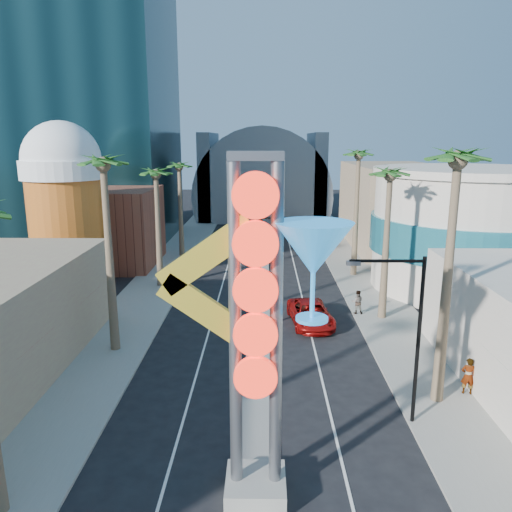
{
  "coord_description": "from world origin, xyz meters",
  "views": [
    {
      "loc": [
        0.26,
        -12.95,
        12.89
      ],
      "look_at": [
        -0.25,
        19.68,
        5.27
      ],
      "focal_mm": 35.0,
      "sensor_mm": 36.0,
      "label": 1
    }
  ],
  "objects": [
    {
      "name": "sidewalk_west",
      "position": [
        -9.5,
        35.0,
        0.07
      ],
      "size": [
        5.0,
        100.0,
        0.15
      ],
      "primitive_type": "cube",
      "color": "gray",
      "rests_on": "ground"
    },
    {
      "name": "sidewalk_east",
      "position": [
        9.5,
        35.0,
        0.07
      ],
      "size": [
        5.0,
        100.0,
        0.15
      ],
      "primitive_type": "cube",
      "color": "gray",
      "rests_on": "ground"
    },
    {
      "name": "median",
      "position": [
        0.0,
        38.0,
        0.07
      ],
      "size": [
        1.6,
        84.0,
        0.15
      ],
      "primitive_type": "cube",
      "color": "gray",
      "rests_on": "ground"
    },
    {
      "name": "hotel_tower",
      "position": [
        -22.0,
        52.0,
        25.0
      ],
      "size": [
        20.0,
        20.0,
        50.0
      ],
      "primitive_type": "cube",
      "color": "black",
      "rests_on": "ground"
    },
    {
      "name": "brick_filler_west",
      "position": [
        -16.0,
        38.0,
        4.0
      ],
      "size": [
        10.0,
        10.0,
        8.0
      ],
      "primitive_type": "cube",
      "color": "brown",
      "rests_on": "ground"
    },
    {
      "name": "filler_east",
      "position": [
        16.0,
        48.0,
        5.0
      ],
      "size": [
        10.0,
        20.0,
        10.0
      ],
      "primitive_type": "cube",
      "color": "#9A7863",
      "rests_on": "ground"
    },
    {
      "name": "beer_mug",
      "position": [
        -17.0,
        30.0,
        7.84
      ],
      "size": [
        7.0,
        7.0,
        14.5
      ],
      "color": "#B85D18",
      "rests_on": "ground"
    },
    {
      "name": "turquoise_building",
      "position": [
        18.0,
        30.0,
        5.25
      ],
      "size": [
        16.6,
        16.6,
        10.6
      ],
      "color": "beige",
      "rests_on": "ground"
    },
    {
      "name": "canopy",
      "position": [
        0.0,
        72.0,
        4.31
      ],
      "size": [
        22.0,
        16.0,
        22.0
      ],
      "color": "slate",
      "rests_on": "ground"
    },
    {
      "name": "neon_sign",
      "position": [
        0.82,
        2.96,
        7.31
      ],
      "size": [
        6.53,
        2.6,
        12.55
      ],
      "color": "gray",
      "rests_on": "ground"
    },
    {
      "name": "streetlight_0",
      "position": [
        0.55,
        20.0,
        4.88
      ],
      "size": [
        3.79,
        0.25,
        8.0
      ],
      "color": "black",
      "rests_on": "ground"
    },
    {
      "name": "streetlight_1",
      "position": [
        -0.55,
        44.0,
        4.88
      ],
      "size": [
        3.79,
        0.25,
        8.0
      ],
      "color": "black",
      "rests_on": "ground"
    },
    {
      "name": "streetlight_2",
      "position": [
        6.72,
        8.0,
        4.83
      ],
      "size": [
        3.45,
        0.25,
        8.0
      ],
      "color": "black",
      "rests_on": "ground"
    },
    {
      "name": "palm_1",
      "position": [
        -9.0,
        16.0,
        10.82
      ],
      "size": [
        2.4,
        2.4,
        12.7
      ],
      "color": "brown",
      "rests_on": "ground"
    },
    {
      "name": "palm_2",
      "position": [
        -9.0,
        30.0,
        9.48
      ],
      "size": [
        2.4,
        2.4,
        11.2
      ],
      "color": "brown",
      "rests_on": "ground"
    },
    {
      "name": "palm_3",
      "position": [
        -9.0,
        42.0,
        9.48
      ],
      "size": [
        2.4,
        2.4,
        11.2
      ],
      "color": "brown",
      "rests_on": "ground"
    },
    {
      "name": "palm_5",
      "position": [
        9.0,
        10.0,
        11.27
      ],
      "size": [
        2.4,
        2.4,
        13.2
      ],
      "color": "brown",
      "rests_on": "ground"
    },
    {
      "name": "palm_6",
      "position": [
        9.0,
        22.0,
        9.93
      ],
      "size": [
        2.4,
        2.4,
        11.7
      ],
      "color": "brown",
      "rests_on": "ground"
    },
    {
      "name": "palm_7",
      "position": [
        9.0,
        34.0,
        10.82
      ],
      "size": [
        2.4,
        2.4,
        12.7
      ],
      "color": "brown",
      "rests_on": "ground"
    },
    {
      "name": "red_pickup",
      "position": [
        3.63,
        20.76,
        0.81
      ],
      "size": [
        3.31,
        6.08,
        1.62
      ],
      "primitive_type": "imported",
      "rotation": [
        0.0,
        0.0,
        0.11
      ],
      "color": "#9F0D0C",
      "rests_on": "ground"
    },
    {
      "name": "pedestrian_a",
      "position": [
        10.75,
        10.64,
        1.12
      ],
      "size": [
        0.78,
        0.58,
        1.95
      ],
      "primitive_type": "imported",
      "rotation": [
        0.0,
        0.0,
        2.97
      ],
      "color": "gray",
      "rests_on": "sidewalk_east"
    },
    {
      "name": "pedestrian_b",
      "position": [
        7.3,
        22.75,
        1.05
      ],
      "size": [
        0.95,
        0.78,
        1.79
      ],
      "primitive_type": "imported",
      "rotation": [
        0.0,
        0.0,
        3.02
      ],
      "color": "gray",
      "rests_on": "sidewalk_east"
    }
  ]
}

